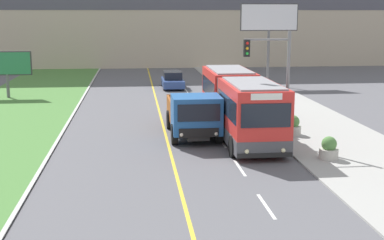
{
  "coord_description": "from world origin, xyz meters",
  "views": [
    {
      "loc": [
        -1.62,
        -9.03,
        6.45
      ],
      "look_at": [
        1.1,
        15.94,
        1.4
      ],
      "focal_mm": 50.0,
      "sensor_mm": 36.0,
      "label": 1
    }
  ],
  "objects_px": {
    "planter_round_near": "(329,149)",
    "billboard_large": "(269,21)",
    "dump_truck": "(194,116)",
    "planter_round_far": "(255,98)",
    "traffic_light_mast": "(275,74)",
    "billboard_small": "(6,65)",
    "city_bus": "(239,104)",
    "planter_round_third": "(270,110)",
    "car_distant": "(173,80)",
    "planter_round_second": "(293,126)"
  },
  "relations": [
    {
      "from": "planter_round_near",
      "to": "billboard_large",
      "type": "bearing_deg",
      "value": 81.97
    },
    {
      "from": "dump_truck",
      "to": "planter_round_far",
      "type": "xyz_separation_m",
      "value": [
        5.43,
        9.72,
        -0.67
      ]
    },
    {
      "from": "dump_truck",
      "to": "planter_round_far",
      "type": "bearing_deg",
      "value": 60.8
    },
    {
      "from": "billboard_large",
      "to": "planter_round_near",
      "type": "relative_size",
      "value": 7.15
    },
    {
      "from": "dump_truck",
      "to": "traffic_light_mast",
      "type": "distance_m",
      "value": 4.8
    },
    {
      "from": "traffic_light_mast",
      "to": "billboard_small",
      "type": "xyz_separation_m",
      "value": [
        -16.42,
        17.12,
        -1.03
      ]
    },
    {
      "from": "city_bus",
      "to": "planter_round_third",
      "type": "distance_m",
      "value": 4.99
    },
    {
      "from": "dump_truck",
      "to": "billboard_large",
      "type": "xyz_separation_m",
      "value": [
        9.02,
        20.36,
        4.53
      ]
    },
    {
      "from": "dump_truck",
      "to": "billboard_large",
      "type": "distance_m",
      "value": 22.73
    },
    {
      "from": "city_bus",
      "to": "planter_round_near",
      "type": "bearing_deg",
      "value": -62.68
    },
    {
      "from": "dump_truck",
      "to": "planter_round_near",
      "type": "relative_size",
      "value": 6.44
    },
    {
      "from": "car_distant",
      "to": "traffic_light_mast",
      "type": "distance_m",
      "value": 21.64
    },
    {
      "from": "car_distant",
      "to": "planter_round_near",
      "type": "bearing_deg",
      "value": -77.83
    },
    {
      "from": "traffic_light_mast",
      "to": "planter_round_third",
      "type": "xyz_separation_m",
      "value": [
        1.59,
        6.83,
        -3.04
      ]
    },
    {
      "from": "planter_round_second",
      "to": "billboard_small",
      "type": "bearing_deg",
      "value": 139.98
    },
    {
      "from": "city_bus",
      "to": "billboard_small",
      "type": "xyz_separation_m",
      "value": [
        -15.27,
        14.31,
        0.92
      ]
    },
    {
      "from": "city_bus",
      "to": "dump_truck",
      "type": "relative_size",
      "value": 1.82
    },
    {
      "from": "city_bus",
      "to": "billboard_small",
      "type": "height_order",
      "value": "billboard_small"
    },
    {
      "from": "traffic_light_mast",
      "to": "planter_round_near",
      "type": "relative_size",
      "value": 5.51
    },
    {
      "from": "city_bus",
      "to": "dump_truck",
      "type": "distance_m",
      "value": 2.7
    },
    {
      "from": "traffic_light_mast",
      "to": "billboard_small",
      "type": "height_order",
      "value": "traffic_light_mast"
    },
    {
      "from": "traffic_light_mast",
      "to": "planter_round_far",
      "type": "height_order",
      "value": "traffic_light_mast"
    },
    {
      "from": "car_distant",
      "to": "planter_round_far",
      "type": "distance_m",
      "value": 10.8
    },
    {
      "from": "dump_truck",
      "to": "car_distant",
      "type": "height_order",
      "value": "dump_truck"
    },
    {
      "from": "traffic_light_mast",
      "to": "planter_round_third",
      "type": "distance_m",
      "value": 7.65
    },
    {
      "from": "car_distant",
      "to": "planter_round_third",
      "type": "relative_size",
      "value": 4.06
    },
    {
      "from": "traffic_light_mast",
      "to": "dump_truck",
      "type": "bearing_deg",
      "value": 151.83
    },
    {
      "from": "dump_truck",
      "to": "planter_round_third",
      "type": "bearing_deg",
      "value": 42.72
    },
    {
      "from": "city_bus",
      "to": "planter_round_far",
      "type": "relative_size",
      "value": 11.67
    },
    {
      "from": "car_distant",
      "to": "planter_round_third",
      "type": "bearing_deg",
      "value": -70.82
    },
    {
      "from": "traffic_light_mast",
      "to": "planter_round_far",
      "type": "xyz_separation_m",
      "value": [
        1.76,
        11.69,
        -3.05
      ]
    },
    {
      "from": "city_bus",
      "to": "planter_round_third",
      "type": "height_order",
      "value": "city_bus"
    },
    {
      "from": "city_bus",
      "to": "planter_round_third",
      "type": "relative_size",
      "value": 11.25
    },
    {
      "from": "dump_truck",
      "to": "planter_round_near",
      "type": "xyz_separation_m",
      "value": [
        5.47,
        -4.85,
        -0.67
      ]
    },
    {
      "from": "traffic_light_mast",
      "to": "planter_round_far",
      "type": "relative_size",
      "value": 5.49
    },
    {
      "from": "dump_truck",
      "to": "billboard_small",
      "type": "relative_size",
      "value": 1.74
    },
    {
      "from": "city_bus",
      "to": "billboard_small",
      "type": "distance_m",
      "value": 20.95
    },
    {
      "from": "traffic_light_mast",
      "to": "planter_round_far",
      "type": "distance_m",
      "value": 12.21
    },
    {
      "from": "billboard_small",
      "to": "planter_round_third",
      "type": "xyz_separation_m",
      "value": [
        18.01,
        -10.28,
        -2.01
      ]
    },
    {
      "from": "billboard_large",
      "to": "planter_round_third",
      "type": "distance_m",
      "value": 16.76
    },
    {
      "from": "planter_round_third",
      "to": "planter_round_near",
      "type": "bearing_deg",
      "value": -88.83
    },
    {
      "from": "planter_round_third",
      "to": "planter_round_second",
      "type": "bearing_deg",
      "value": -89.81
    },
    {
      "from": "dump_truck",
      "to": "car_distant",
      "type": "relative_size",
      "value": 1.52
    },
    {
      "from": "traffic_light_mast",
      "to": "planter_round_second",
      "type": "xyz_separation_m",
      "value": [
        1.61,
        1.98,
        -3.04
      ]
    },
    {
      "from": "city_bus",
      "to": "traffic_light_mast",
      "type": "distance_m",
      "value": 3.61
    },
    {
      "from": "billboard_small",
      "to": "planter_round_second",
      "type": "distance_m",
      "value": 23.63
    },
    {
      "from": "city_bus",
      "to": "dump_truck",
      "type": "xyz_separation_m",
      "value": [
        -2.53,
        -0.84,
        -0.43
      ]
    },
    {
      "from": "traffic_light_mast",
      "to": "billboard_small",
      "type": "bearing_deg",
      "value": 133.81
    },
    {
      "from": "car_distant",
      "to": "traffic_light_mast",
      "type": "height_order",
      "value": "traffic_light_mast"
    },
    {
      "from": "dump_truck",
      "to": "billboard_small",
      "type": "xyz_separation_m",
      "value": [
        -12.74,
        15.15,
        1.35
      ]
    }
  ]
}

